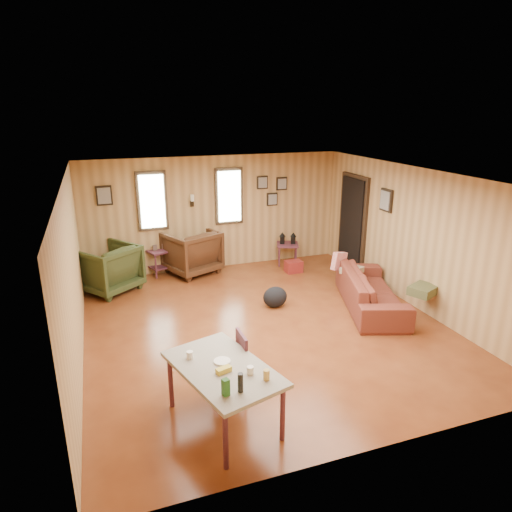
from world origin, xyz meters
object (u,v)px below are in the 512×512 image
Objects in this scene: sofa at (372,285)px; end_table at (160,257)px; dining_table at (223,373)px; recliner_brown at (191,250)px; recliner_green at (108,266)px; side_table at (288,243)px.

sofa is 3.28× the size of end_table.
dining_table reaches higher than end_table.
sofa is 3.89m from dining_table.
recliner_brown is 1.02× the size of recliner_green.
recliner_green is 3.81m from side_table.
sofa is 2.17× the size of recliner_green.
side_table is at bearing 29.08° from sofa.
recliner_green is at bearing 86.77° from dining_table.
end_table is 0.89× the size of side_table.
end_table is (-0.63, 0.15, -0.14)m from recliner_brown.
sofa is 3.78m from recliner_brown.
recliner_brown reaches higher than sofa.
recliner_brown is at bearing 66.09° from dining_table.
recliner_brown reaches higher than dining_table.
recliner_brown is 1.38× the size of side_table.
recliner_green reaches higher than sofa.
dining_table is at bearing 65.66° from recliner_green.
dining_table reaches higher than sofa.
recliner_green is (-4.27, 2.29, 0.07)m from sofa.
recliner_brown is (-2.59, 2.75, 0.09)m from sofa.
sofa reaches higher than side_table.
recliner_green reaches higher than side_table.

